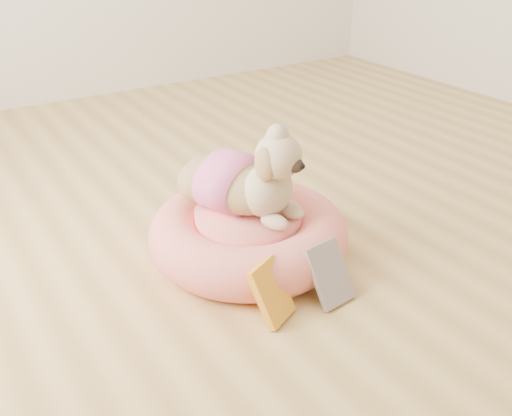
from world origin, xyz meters
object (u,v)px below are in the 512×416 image
pet_bed (248,234)px  book_yellow (271,292)px  dog (244,164)px  book_white (330,274)px

pet_bed → book_yellow: same height
dog → book_white: 0.44m
dog → book_yellow: size_ratio=2.48×
pet_bed → book_white: pet_bed is taller
dog → book_yellow: (-0.11, -0.34, -0.26)m
book_yellow → dog: bearing=45.7°
book_white → book_yellow: bearing=168.7°
book_yellow → book_white: (0.20, -0.02, -0.00)m
pet_bed → book_yellow: 0.35m
pet_bed → book_yellow: (-0.12, -0.33, 0.00)m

